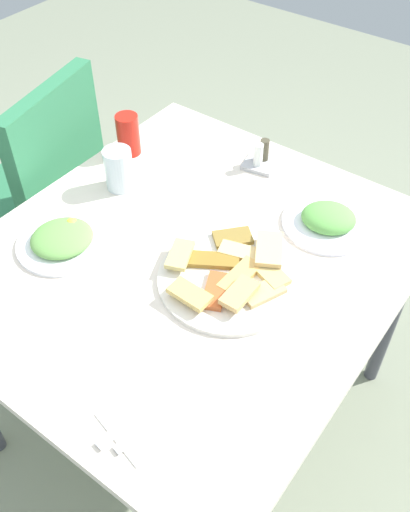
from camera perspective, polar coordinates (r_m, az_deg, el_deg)
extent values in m
plane|color=gray|center=(1.97, -1.14, -15.03)|extent=(6.00, 6.00, 0.00)
cube|color=silver|center=(1.39, -1.55, -0.28)|extent=(1.06, 0.96, 0.02)
cylinder|color=#464651|center=(1.84, 18.43, -5.29)|extent=(0.04, 0.04, 0.70)
cylinder|color=#464651|center=(2.10, -2.54, 5.05)|extent=(0.04, 0.04, 0.70)
cube|color=#2E774C|center=(2.06, -17.46, 4.69)|extent=(0.50, 0.50, 0.06)
cube|color=#2E774C|center=(1.80, -14.44, 9.47)|extent=(0.40, 0.14, 0.46)
cylinder|color=#322737|center=(2.42, -17.21, 4.39)|extent=(0.03, 0.03, 0.40)
cylinder|color=#322737|center=(2.22, -9.48, 1.93)|extent=(0.03, 0.03, 0.40)
cylinder|color=#322737|center=(2.02, -14.96, -4.87)|extent=(0.03, 0.03, 0.40)
cylinder|color=white|center=(1.32, 2.45, -2.24)|extent=(0.34, 0.34, 0.01)
cube|color=#ECC881|center=(1.36, 3.53, 0.39)|extent=(0.07, 0.11, 0.01)
cube|color=olive|center=(1.34, 0.81, -0.42)|extent=(0.11, 0.13, 0.01)
cube|color=#C55B2C|center=(1.28, 1.04, -3.49)|extent=(0.12, 0.09, 0.01)
cube|color=tan|center=(1.28, 5.88, -3.64)|extent=(0.11, 0.08, 0.01)
cube|color=#CCBA6F|center=(1.34, -2.44, 0.11)|extent=(0.11, 0.08, 0.01)
cube|color=tan|center=(1.32, 6.58, -1.77)|extent=(0.08, 0.11, 0.01)
cube|color=#D5B460|center=(1.25, -1.54, -3.84)|extent=(0.05, 0.10, 0.01)
cube|color=#E5B15F|center=(1.31, 3.50, -2.07)|extent=(0.12, 0.05, 0.01)
cube|color=#EAC481|center=(1.36, 6.46, 0.72)|extent=(0.13, 0.11, 0.01)
cube|color=olive|center=(1.40, 2.80, 1.86)|extent=(0.11, 0.11, 0.01)
cube|color=tan|center=(1.25, 3.48, -3.76)|extent=(0.10, 0.05, 0.01)
cylinder|color=white|center=(1.49, 12.19, 3.23)|extent=(0.23, 0.23, 0.01)
ellipsoid|color=#66B44F|center=(1.48, 12.30, 3.78)|extent=(0.17, 0.18, 0.05)
cylinder|color=white|center=(1.45, -14.06, 1.30)|extent=(0.23, 0.23, 0.01)
ellipsoid|color=#6CAA50|center=(1.44, -14.17, 1.76)|extent=(0.20, 0.20, 0.04)
sphere|color=yellow|center=(1.46, -13.23, 3.15)|extent=(0.03, 0.03, 0.03)
cylinder|color=red|center=(1.69, -7.73, 11.99)|extent=(0.09, 0.09, 0.12)
cylinder|color=silver|center=(1.56, -8.65, 8.62)|extent=(0.08, 0.08, 0.12)
cube|color=white|center=(1.12, -6.02, -15.88)|extent=(0.17, 0.17, 0.00)
cube|color=silver|center=(1.11, -5.30, -16.29)|extent=(0.17, 0.05, 0.00)
cube|color=silver|center=(1.12, -6.75, -15.28)|extent=(0.20, 0.04, 0.00)
cube|color=#B2B2B7|center=(1.66, 5.58, 9.23)|extent=(0.11, 0.11, 0.01)
cylinder|color=white|center=(1.63, 5.37, 10.10)|extent=(0.03, 0.03, 0.07)
cylinder|color=#494431|center=(1.65, 5.98, 10.56)|extent=(0.03, 0.03, 0.06)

